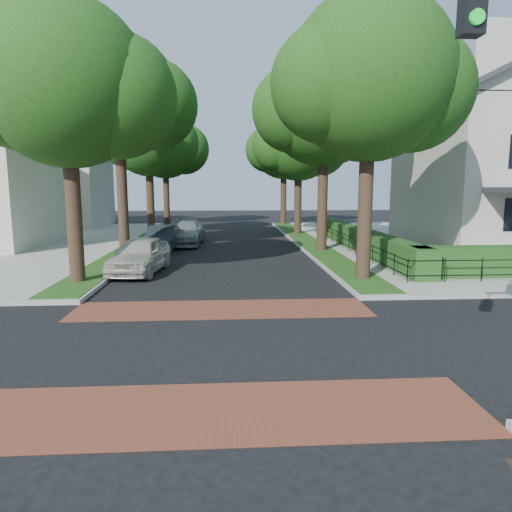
# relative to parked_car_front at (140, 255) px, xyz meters

# --- Properties ---
(ground) EXTENTS (120.00, 120.00, 0.00)m
(ground) POSITION_rel_parked_car_front_xyz_m (3.60, -9.37, -0.79)
(ground) COLOR black
(ground) RESTS_ON ground
(crosswalk_far) EXTENTS (9.00, 2.20, 0.01)m
(crosswalk_far) POSITION_rel_parked_car_front_xyz_m (3.60, -6.17, -0.79)
(crosswalk_far) COLOR brown
(crosswalk_far) RESTS_ON ground
(crosswalk_near) EXTENTS (9.00, 2.20, 0.01)m
(crosswalk_near) POSITION_rel_parked_car_front_xyz_m (3.60, -12.57, -0.79)
(crosswalk_near) COLOR brown
(crosswalk_near) RESTS_ON ground
(grass_strip_ne) EXTENTS (1.60, 29.80, 0.02)m
(grass_strip_ne) POSITION_rel_parked_car_front_xyz_m (9.00, 9.73, -0.63)
(grass_strip_ne) COLOR #1A4313
(grass_strip_ne) RESTS_ON sidewalk_ne
(grass_strip_nw) EXTENTS (1.60, 29.80, 0.02)m
(grass_strip_nw) POSITION_rel_parked_car_front_xyz_m (-1.80, 9.73, -0.63)
(grass_strip_nw) COLOR #1A4313
(grass_strip_nw) RESTS_ON sidewalk_nw
(tree_right_near) EXTENTS (7.75, 6.67, 10.66)m
(tree_right_near) POSITION_rel_parked_car_front_xyz_m (9.20, -2.14, 6.83)
(tree_right_near) COLOR black
(tree_right_near) RESTS_ON sidewalk_ne
(tree_right_mid) EXTENTS (8.25, 7.09, 11.22)m
(tree_right_mid) POSITION_rel_parked_car_front_xyz_m (9.21, 5.88, 7.20)
(tree_right_mid) COLOR black
(tree_right_mid) RESTS_ON sidewalk_ne
(tree_right_far) EXTENTS (7.25, 6.23, 9.74)m
(tree_right_far) POSITION_rel_parked_car_front_xyz_m (9.20, 14.85, 6.11)
(tree_right_far) COLOR black
(tree_right_far) RESTS_ON sidewalk_ne
(tree_right_back) EXTENTS (7.50, 6.45, 10.20)m
(tree_right_back) POSITION_rel_parked_car_front_xyz_m (9.20, 23.86, 6.47)
(tree_right_back) COLOR black
(tree_right_back) RESTS_ON sidewalk_ne
(tree_left_near) EXTENTS (7.50, 6.45, 10.20)m
(tree_left_near) POSITION_rel_parked_car_front_xyz_m (-1.80, -2.14, 6.47)
(tree_left_near) COLOR black
(tree_left_near) RESTS_ON sidewalk_nw
(tree_left_mid) EXTENTS (8.00, 6.88, 11.48)m
(tree_left_mid) POSITION_rel_parked_car_front_xyz_m (-1.79, 5.87, 7.55)
(tree_left_mid) COLOR black
(tree_left_mid) RESTS_ON sidewalk_nw
(tree_left_far) EXTENTS (7.00, 6.02, 9.86)m
(tree_left_far) POSITION_rel_parked_car_front_xyz_m (-1.80, 14.84, 6.33)
(tree_left_far) COLOR black
(tree_left_far) RESTS_ON sidewalk_nw
(tree_left_back) EXTENTS (7.75, 6.66, 10.44)m
(tree_left_back) POSITION_rel_parked_car_front_xyz_m (-1.80, 23.86, 6.62)
(tree_left_back) COLOR black
(tree_left_back) RESTS_ON sidewalk_nw
(hedge_main_road) EXTENTS (1.00, 18.00, 1.20)m
(hedge_main_road) POSITION_rel_parked_car_front_xyz_m (11.30, 5.63, -0.04)
(hedge_main_road) COLOR #183F16
(hedge_main_road) RESTS_ON sidewalk_ne
(fence_main_road) EXTENTS (0.06, 18.00, 0.90)m
(fence_main_road) POSITION_rel_parked_car_front_xyz_m (10.50, 5.63, -0.19)
(fence_main_road) COLOR black
(fence_main_road) RESTS_ON sidewalk_ne
(house_left_far) EXTENTS (10.00, 9.00, 10.14)m
(house_left_far) POSITION_rel_parked_car_front_xyz_m (-11.89, 22.62, 4.25)
(house_left_far) COLOR #B9B2A6
(house_left_far) RESTS_ON sidewalk_nw
(parked_car_front) EXTENTS (2.41, 4.84, 1.59)m
(parked_car_front) POSITION_rel_parked_car_front_xyz_m (0.00, 0.00, 0.00)
(parked_car_front) COLOR beige
(parked_car_front) RESTS_ON ground
(parked_car_middle) EXTENTS (1.74, 4.51, 1.47)m
(parked_car_middle) POSITION_rel_parked_car_front_xyz_m (0.00, 6.77, -0.06)
(parked_car_middle) COLOR #1D252B
(parked_car_middle) RESTS_ON ground
(parked_car_rear) EXTENTS (2.50, 5.61, 1.60)m
(parked_car_rear) POSITION_rel_parked_car_front_xyz_m (1.05, 9.55, 0.01)
(parked_car_rear) COLOR gray
(parked_car_rear) RESTS_ON ground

